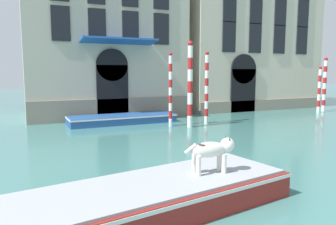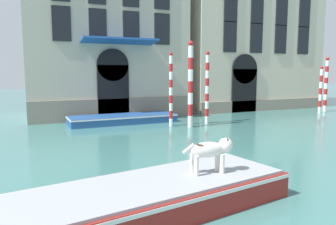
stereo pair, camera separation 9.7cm
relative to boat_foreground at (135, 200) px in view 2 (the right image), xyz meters
The scene contains 10 objects.
palazzo_left 18.32m from the boat_foreground, 79.20° to the left, with size 10.27×7.40×15.19m.
palazzo_right 22.93m from the boat_foreground, 48.09° to the left, with size 11.42×6.13×12.05m.
boat_foreground is the anchor object (origin of this frame).
dog_on_deck 2.09m from the boat_foreground, ahead, with size 1.25×0.45×0.84m.
boat_moored_near_palazzo 12.43m from the boat_foreground, 75.39° to the left, with size 6.19×2.05×0.47m.
mooring_pole_0 11.25m from the boat_foreground, 56.59° to the left, with size 0.28×0.28×4.59m.
mooring_pole_1 20.56m from the boat_foreground, 31.87° to the left, with size 0.23×0.23×3.35m.
mooring_pole_2 11.35m from the boat_foreground, 62.08° to the left, with size 0.19×0.19×4.01m.
mooring_pole_3 22.02m from the boat_foreground, 31.59° to the left, with size 0.27×0.27×4.03m.
mooring_pole_4 12.52m from the boat_foreground, 52.81° to the left, with size 0.22×0.22×4.11m.
Camera 2 is at (-5.21, -0.22, 3.02)m, focal length 35.00 mm.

